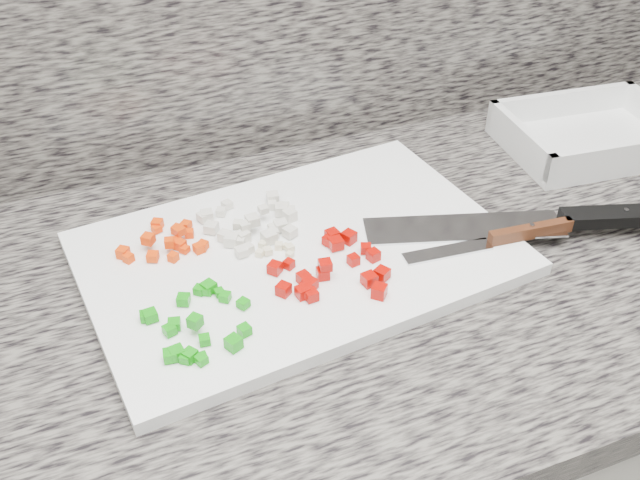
{
  "coord_description": "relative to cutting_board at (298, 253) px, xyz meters",
  "views": [
    {
      "loc": [
        -0.2,
        0.84,
        1.43
      ],
      "look_at": [
        0.05,
        1.45,
        0.94
      ],
      "focal_mm": 40.0,
      "sensor_mm": 36.0,
      "label": 1
    }
  ],
  "objects": [
    {
      "name": "chef_knife",
      "position": [
        0.33,
        -0.08,
        0.01
      ],
      "size": [
        0.4,
        0.16,
        0.02
      ],
      "rotation": [
        0.0,
        0.0,
        -0.3
      ],
      "color": "silver",
      "rests_on": "cutting_board"
    },
    {
      "name": "countertop",
      "position": [
        -0.03,
        -0.03,
        -0.03
      ],
      "size": [
        3.96,
        0.64,
        0.04
      ],
      "primitive_type": "cube",
      "color": "#635F58",
      "rests_on": "cabinet"
    },
    {
      "name": "green_pepper_pile",
      "position": [
        -0.15,
        -0.09,
        0.02
      ],
      "size": [
        0.11,
        0.12,
        0.02
      ],
      "color": "#10920D",
      "rests_on": "cutting_board"
    },
    {
      "name": "cutting_board",
      "position": [
        0.0,
        0.0,
        0.0
      ],
      "size": [
        0.52,
        0.38,
        0.02
      ],
      "primitive_type": "cube",
      "rotation": [
        0.0,
        0.0,
        0.11
      ],
      "color": "white",
      "rests_on": "countertop"
    },
    {
      "name": "tray",
      "position": [
        0.5,
        0.09,
        0.01
      ],
      "size": [
        0.26,
        0.2,
        0.05
      ],
      "rotation": [
        0.0,
        0.0,
        -0.09
      ],
      "color": "white",
      "rests_on": "countertop"
    },
    {
      "name": "onion_pile",
      "position": [
        -0.04,
        0.06,
        0.02
      ],
      "size": [
        0.12,
        0.12,
        0.02
      ],
      "color": "silver",
      "rests_on": "cutting_board"
    },
    {
      "name": "paring_knife",
      "position": [
        0.24,
        -0.08,
        0.01
      ],
      "size": [
        0.22,
        0.04,
        0.02
      ],
      "rotation": [
        0.0,
        0.0,
        -0.09
      ],
      "color": "silver",
      "rests_on": "cutting_board"
    },
    {
      "name": "carrot_pile",
      "position": [
        -0.14,
        0.06,
        0.02
      ],
      "size": [
        0.11,
        0.09,
        0.02
      ],
      "color": "#E43804",
      "rests_on": "cutting_board"
    },
    {
      "name": "garlic_pile",
      "position": [
        -0.03,
        0.0,
        0.01
      ],
      "size": [
        0.05,
        0.04,
        0.01
      ],
      "color": "beige",
      "rests_on": "cutting_board"
    },
    {
      "name": "red_pepper_pile",
      "position": [
        0.02,
        -0.06,
        0.02
      ],
      "size": [
        0.13,
        0.13,
        0.02
      ],
      "color": "#A30802",
      "rests_on": "cutting_board"
    }
  ]
}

